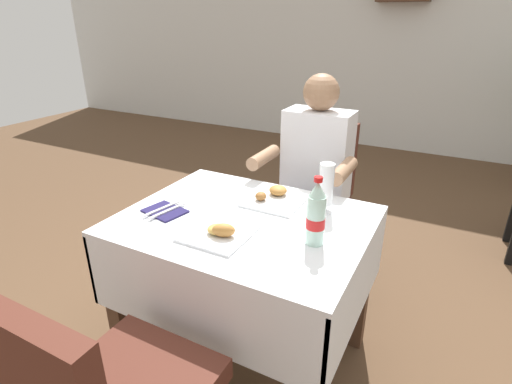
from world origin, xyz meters
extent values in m
plane|color=brown|center=(0.00, 0.00, 0.00)|extent=(11.00, 11.00, 0.00)
cube|color=silver|center=(0.00, 3.83, 1.41)|extent=(11.00, 0.12, 2.82)
cube|color=white|center=(-0.02, -0.05, 0.75)|extent=(1.00, 0.79, 0.02)
cube|color=white|center=(-0.02, -0.44, 0.58)|extent=(1.00, 0.02, 0.32)
cube|color=white|center=(-0.02, 0.34, 0.58)|extent=(1.00, 0.02, 0.32)
cube|color=white|center=(-0.52, -0.05, 0.58)|extent=(0.02, 0.79, 0.32)
cube|color=white|center=(0.47, -0.05, 0.58)|extent=(0.02, 0.79, 0.32)
cube|color=#472D1E|center=(-0.46, -0.39, 0.37)|extent=(0.07, 0.07, 0.74)
cube|color=#472D1E|center=(-0.46, 0.28, 0.37)|extent=(0.07, 0.07, 0.74)
cube|color=#472D1E|center=(0.42, 0.28, 0.37)|extent=(0.07, 0.07, 0.74)
cube|color=#4C2319|center=(-0.02, 0.64, 0.49)|extent=(0.44, 0.44, 0.08)
cube|color=#4C2319|center=(-0.02, 0.89, 0.75)|extent=(0.42, 0.06, 0.44)
cube|color=black|center=(-0.19, 0.47, 0.23)|extent=(0.04, 0.04, 0.45)
cube|color=black|center=(0.15, 0.47, 0.23)|extent=(0.04, 0.04, 0.45)
cube|color=black|center=(-0.19, 0.81, 0.23)|extent=(0.04, 0.04, 0.45)
cube|color=black|center=(0.15, 0.81, 0.23)|extent=(0.04, 0.04, 0.45)
cylinder|color=#282D42|center=(-0.06, 0.44, 0.23)|extent=(0.10, 0.10, 0.45)
cylinder|color=#282D42|center=(0.10, 0.44, 0.23)|extent=(0.10, 0.10, 0.45)
cube|color=#282D42|center=(0.02, 0.60, 0.51)|extent=(0.34, 0.36, 0.12)
cube|color=silver|center=(0.02, 0.68, 0.82)|extent=(0.36, 0.20, 0.50)
sphere|color=#997051|center=(0.02, 0.68, 1.17)|extent=(0.19, 0.19, 0.19)
cylinder|color=#997051|center=(-0.19, 0.45, 0.85)|extent=(0.07, 0.26, 0.07)
cylinder|color=#997051|center=(0.24, 0.45, 0.85)|extent=(0.07, 0.26, 0.07)
cube|color=white|center=(-0.04, -0.22, 0.76)|extent=(0.24, 0.24, 0.01)
ellipsoid|color=#B77A38|center=(-0.01, -0.24, 0.79)|extent=(0.10, 0.08, 0.05)
ellipsoid|color=gold|center=(-0.04, -0.23, 0.79)|extent=(0.09, 0.09, 0.03)
cube|color=white|center=(0.02, 0.15, 0.76)|extent=(0.25, 0.25, 0.01)
ellipsoid|color=#B77A38|center=(0.01, 0.21, 0.79)|extent=(0.11, 0.11, 0.04)
ellipsoid|color=#99602D|center=(-0.03, 0.12, 0.79)|extent=(0.06, 0.06, 0.04)
cylinder|color=white|center=(0.25, 0.16, 0.76)|extent=(0.07, 0.07, 0.01)
cylinder|color=white|center=(0.25, 0.16, 0.78)|extent=(0.02, 0.02, 0.03)
cylinder|color=white|center=(0.25, 0.16, 0.88)|extent=(0.06, 0.06, 0.18)
cylinder|color=black|center=(0.25, 0.16, 0.85)|extent=(0.06, 0.06, 0.12)
cylinder|color=silver|center=(0.30, -0.11, 0.85)|extent=(0.07, 0.07, 0.19)
cylinder|color=red|center=(0.30, -0.11, 0.84)|extent=(0.07, 0.07, 0.04)
cone|color=silver|center=(0.30, -0.11, 0.97)|extent=(0.06, 0.06, 0.06)
cylinder|color=red|center=(0.30, -0.11, 1.01)|extent=(0.03, 0.03, 0.02)
cube|color=#231E4C|center=(-0.35, -0.16, 0.76)|extent=(0.19, 0.16, 0.01)
cube|color=silver|center=(-0.37, -0.16, 0.77)|extent=(0.05, 0.19, 0.01)
cube|color=silver|center=(-0.33, -0.16, 0.77)|extent=(0.05, 0.19, 0.01)
camera|label=1|loc=(0.71, -1.33, 1.52)|focal=28.07mm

